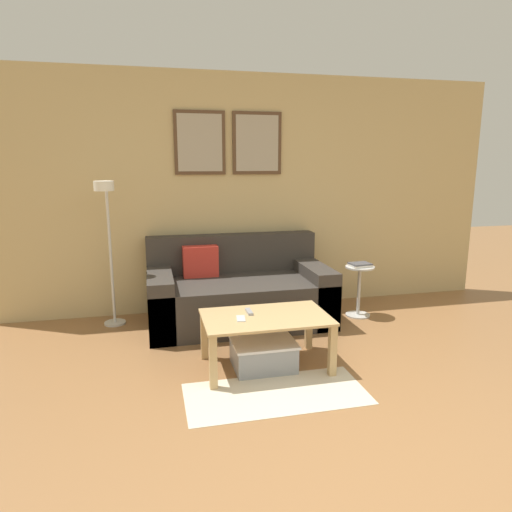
{
  "coord_description": "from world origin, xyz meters",
  "views": [
    {
      "loc": [
        -1.14,
        -1.92,
        1.63
      ],
      "look_at": [
        -0.28,
        1.74,
        0.85
      ],
      "focal_mm": 32.0,
      "sensor_mm": 36.0,
      "label": 1
    }
  ],
  "objects_px": {
    "book_stack": "(360,265)",
    "cell_phone": "(241,319)",
    "coffee_table": "(266,325)",
    "remote_control": "(249,312)",
    "floor_lamp": "(108,228)",
    "side_table": "(359,287)",
    "storage_bin": "(263,353)",
    "couch": "(238,293)"
  },
  "relations": [
    {
      "from": "storage_bin",
      "to": "cell_phone",
      "type": "relative_size",
      "value": 3.58
    },
    {
      "from": "cell_phone",
      "to": "remote_control",
      "type": "bearing_deg",
      "value": 62.46
    },
    {
      "from": "coffee_table",
      "to": "book_stack",
      "type": "xyz_separation_m",
      "value": [
        1.28,
        0.97,
        0.21
      ]
    },
    {
      "from": "remote_control",
      "to": "cell_phone",
      "type": "xyz_separation_m",
      "value": [
        -0.09,
        -0.13,
        -0.01
      ]
    },
    {
      "from": "couch",
      "to": "remote_control",
      "type": "distance_m",
      "value": 1.02
    },
    {
      "from": "coffee_table",
      "to": "remote_control",
      "type": "bearing_deg",
      "value": 137.03
    },
    {
      "from": "side_table",
      "to": "book_stack",
      "type": "distance_m",
      "value": 0.24
    },
    {
      "from": "floor_lamp",
      "to": "cell_phone",
      "type": "height_order",
      "value": "floor_lamp"
    },
    {
      "from": "couch",
      "to": "storage_bin",
      "type": "distance_m",
      "value": 1.13
    },
    {
      "from": "remote_control",
      "to": "coffee_table",
      "type": "bearing_deg",
      "value": -42.65
    },
    {
      "from": "book_stack",
      "to": "cell_phone",
      "type": "height_order",
      "value": "book_stack"
    },
    {
      "from": "couch",
      "to": "floor_lamp",
      "type": "distance_m",
      "value": 1.44
    },
    {
      "from": "storage_bin",
      "to": "cell_phone",
      "type": "height_order",
      "value": "cell_phone"
    },
    {
      "from": "book_stack",
      "to": "cell_phone",
      "type": "bearing_deg",
      "value": -146.15
    },
    {
      "from": "book_stack",
      "to": "cell_phone",
      "type": "distance_m",
      "value": 1.79
    },
    {
      "from": "remote_control",
      "to": "storage_bin",
      "type": "bearing_deg",
      "value": -50.49
    },
    {
      "from": "couch",
      "to": "book_stack",
      "type": "height_order",
      "value": "couch"
    },
    {
      "from": "storage_bin",
      "to": "remote_control",
      "type": "xyz_separation_m",
      "value": [
        -0.09,
        0.11,
        0.32
      ]
    },
    {
      "from": "storage_bin",
      "to": "floor_lamp",
      "type": "bearing_deg",
      "value": 136.2
    },
    {
      "from": "side_table",
      "to": "cell_phone",
      "type": "bearing_deg",
      "value": -146.02
    },
    {
      "from": "side_table",
      "to": "book_stack",
      "type": "xyz_separation_m",
      "value": [
        -0.0,
        -0.01,
        0.24
      ]
    },
    {
      "from": "couch",
      "to": "coffee_table",
      "type": "relative_size",
      "value": 1.82
    },
    {
      "from": "book_stack",
      "to": "coffee_table",
      "type": "bearing_deg",
      "value": -142.81
    },
    {
      "from": "couch",
      "to": "side_table",
      "type": "height_order",
      "value": "couch"
    },
    {
      "from": "floor_lamp",
      "to": "remote_control",
      "type": "bearing_deg",
      "value": -43.17
    },
    {
      "from": "side_table",
      "to": "floor_lamp",
      "type": "bearing_deg",
      "value": 175.47
    },
    {
      "from": "coffee_table",
      "to": "remote_control",
      "type": "distance_m",
      "value": 0.17
    },
    {
      "from": "side_table",
      "to": "book_stack",
      "type": "relative_size",
      "value": 2.36
    },
    {
      "from": "coffee_table",
      "to": "floor_lamp",
      "type": "height_order",
      "value": "floor_lamp"
    },
    {
      "from": "floor_lamp",
      "to": "book_stack",
      "type": "distance_m",
      "value": 2.58
    },
    {
      "from": "remote_control",
      "to": "cell_phone",
      "type": "relative_size",
      "value": 1.07
    },
    {
      "from": "couch",
      "to": "floor_lamp",
      "type": "xyz_separation_m",
      "value": [
        -1.25,
        0.07,
        0.71
      ]
    },
    {
      "from": "storage_bin",
      "to": "side_table",
      "type": "relative_size",
      "value": 0.92
    },
    {
      "from": "coffee_table",
      "to": "floor_lamp",
      "type": "distance_m",
      "value": 1.84
    },
    {
      "from": "storage_bin",
      "to": "side_table",
      "type": "xyz_separation_m",
      "value": [
        1.3,
        0.98,
        0.21
      ]
    },
    {
      "from": "coffee_table",
      "to": "book_stack",
      "type": "relative_size",
      "value": 4.34
    },
    {
      "from": "coffee_table",
      "to": "remote_control",
      "type": "relative_size",
      "value": 6.67
    },
    {
      "from": "book_stack",
      "to": "remote_control",
      "type": "height_order",
      "value": "book_stack"
    },
    {
      "from": "floor_lamp",
      "to": "side_table",
      "type": "bearing_deg",
      "value": -4.53
    },
    {
      "from": "couch",
      "to": "coffee_table",
      "type": "xyz_separation_m",
      "value": [
        0.01,
        -1.11,
        0.06
      ]
    },
    {
      "from": "book_stack",
      "to": "side_table",
      "type": "bearing_deg",
      "value": 68.85
    },
    {
      "from": "coffee_table",
      "to": "storage_bin",
      "type": "xyz_separation_m",
      "value": [
        -0.02,
        -0.01,
        -0.24
      ]
    }
  ]
}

